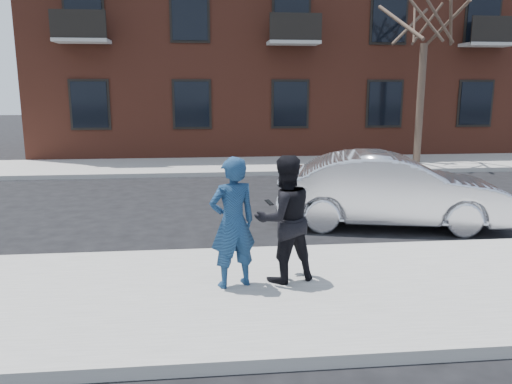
{
  "coord_description": "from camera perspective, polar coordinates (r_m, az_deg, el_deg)",
  "views": [
    {
      "loc": [
        -3.26,
        -6.49,
        2.8
      ],
      "look_at": [
        -2.54,
        0.4,
        1.36
      ],
      "focal_mm": 35.0,
      "sensor_mm": 36.0,
      "label": 1
    }
  ],
  "objects": [
    {
      "name": "far_sidewalk",
      "position": [
        18.24,
        4.44,
        3.13
      ],
      "size": [
        50.0,
        3.5,
        0.15
      ],
      "primitive_type": "cube",
      "color": "gray",
      "rests_on": "ground"
    },
    {
      "name": "near_sidewalk",
      "position": [
        7.55,
        20.44,
        -10.18
      ],
      "size": [
        50.0,
        3.5,
        0.15
      ],
      "primitive_type": "cube",
      "color": "gray",
      "rests_on": "ground"
    },
    {
      "name": "street_tree",
      "position": [
        19.33,
        18.9,
        19.26
      ],
      "size": [
        3.6,
        3.6,
        6.8
      ],
      "color": "#3A2C22",
      "rests_on": "far_sidewalk"
    },
    {
      "name": "man_hoodie",
      "position": [
        6.68,
        -2.68,
        -3.52
      ],
      "size": [
        0.75,
        0.62,
        1.78
      ],
      "rotation": [
        0.0,
        0.0,
        3.48
      ],
      "color": "navy",
      "rests_on": "near_sidewalk"
    },
    {
      "name": "ground",
      "position": [
        7.79,
        19.59,
        -10.04
      ],
      "size": [
        100.0,
        100.0,
        0.0
      ],
      "primitive_type": "plane",
      "color": "black",
      "rests_on": "ground"
    },
    {
      "name": "man_peacoat",
      "position": [
        6.9,
        3.26,
        -3.09
      ],
      "size": [
        1.02,
        0.89,
        1.77
      ],
      "rotation": [
        0.0,
        0.0,
        3.43
      ],
      "color": "black",
      "rests_on": "near_sidewalk"
    },
    {
      "name": "apartment_building",
      "position": [
        25.27,
        6.5,
        19.32
      ],
      "size": [
        24.3,
        10.3,
        12.3
      ],
      "color": "#612B1E",
      "rests_on": "ground"
    },
    {
      "name": "silver_sedan",
      "position": [
        10.6,
        15.03,
        0.22
      ],
      "size": [
        4.81,
        2.5,
        1.51
      ],
      "primitive_type": "imported",
      "rotation": [
        0.0,
        0.0,
        1.37
      ],
      "color": "silver",
      "rests_on": "ground"
    },
    {
      "name": "near_curb",
      "position": [
        9.1,
        15.46,
        -6.12
      ],
      "size": [
        50.0,
        0.1,
        0.15
      ],
      "primitive_type": "cube",
      "color": "#999691",
      "rests_on": "ground"
    },
    {
      "name": "far_curb",
      "position": [
        16.5,
        5.55,
        2.2
      ],
      "size": [
        50.0,
        0.1,
        0.15
      ],
      "primitive_type": "cube",
      "color": "#999691",
      "rests_on": "ground"
    }
  ]
}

